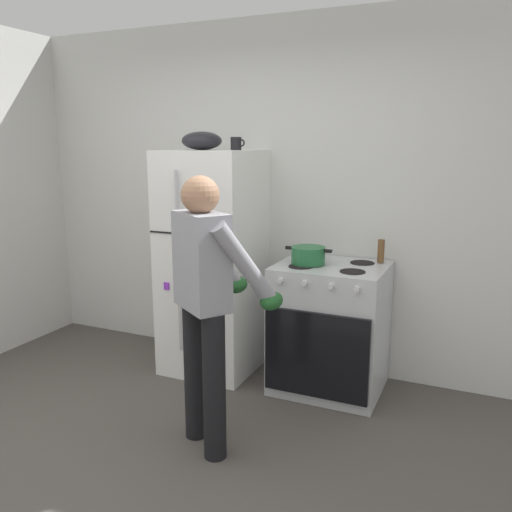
% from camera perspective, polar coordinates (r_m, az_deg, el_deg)
% --- Properties ---
extents(ground, '(8.00, 8.00, 0.00)m').
position_cam_1_polar(ground, '(3.07, -13.27, -23.42)').
color(ground, '#4C4742').
extents(kitchen_wall_back, '(6.00, 0.10, 2.70)m').
position_cam_1_polar(kitchen_wall_back, '(4.23, 1.96, 6.42)').
color(kitchen_wall_back, silver).
rests_on(kitchen_wall_back, ground).
extents(refrigerator, '(0.68, 0.72, 1.72)m').
position_cam_1_polar(refrigerator, '(4.12, -4.64, -0.70)').
color(refrigerator, white).
rests_on(refrigerator, ground).
extents(stove_range, '(0.76, 0.67, 0.93)m').
position_cam_1_polar(stove_range, '(3.87, 7.95, -7.72)').
color(stove_range, silver).
rests_on(stove_range, ground).
extents(person_cook, '(0.64, 0.66, 1.60)m').
position_cam_1_polar(person_cook, '(2.99, -5.28, -3.82)').
color(person_cook, black).
rests_on(person_cook, ground).
extents(red_pot, '(0.34, 0.24, 0.12)m').
position_cam_1_polar(red_pot, '(3.74, 5.66, 0.09)').
color(red_pot, '#236638').
rests_on(red_pot, stove_range).
extents(coffee_mug, '(0.11, 0.08, 0.10)m').
position_cam_1_polar(coffee_mug, '(3.98, -2.14, 12.05)').
color(coffee_mug, black).
rests_on(coffee_mug, refrigerator).
extents(pepper_mill, '(0.05, 0.05, 0.16)m').
position_cam_1_polar(pepper_mill, '(3.86, 13.34, 0.53)').
color(pepper_mill, brown).
rests_on(pepper_mill, stove_range).
extents(mixing_bowl, '(0.30, 0.30, 0.14)m').
position_cam_1_polar(mixing_bowl, '(4.06, -5.88, 12.28)').
color(mixing_bowl, black).
rests_on(mixing_bowl, refrigerator).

